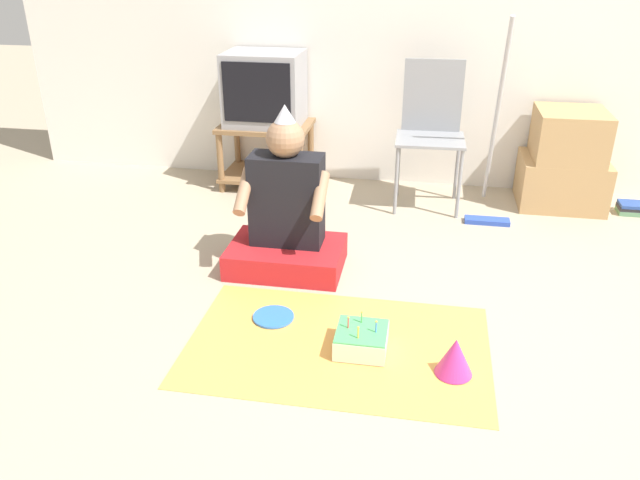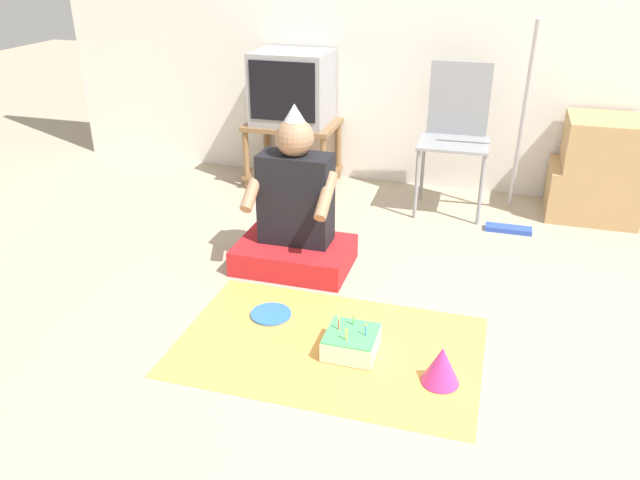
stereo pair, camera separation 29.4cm
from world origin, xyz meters
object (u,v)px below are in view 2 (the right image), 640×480
(folding_chair, at_px, (456,127))
(tv, at_px, (292,88))
(cardboard_box_stack, at_px, (596,171))
(birthday_cake, at_px, (351,342))
(paper_plate, at_px, (271,314))
(party_hat_blue, at_px, (441,365))
(person_seated, at_px, (295,217))
(dust_mop, at_px, (516,168))

(folding_chair, bearing_deg, tv, 173.17)
(cardboard_box_stack, height_order, birthday_cake, cardboard_box_stack)
(folding_chair, distance_m, cardboard_box_stack, 0.93)
(tv, relative_size, birthday_cake, 2.34)
(birthday_cake, distance_m, paper_plate, 0.48)
(party_hat_blue, bearing_deg, person_seated, 137.47)
(party_hat_blue, xyz_separation_m, paper_plate, (-0.83, 0.28, -0.08))
(dust_mop, bearing_deg, person_seated, -141.01)
(folding_chair, height_order, cardboard_box_stack, folding_chair)
(tv, relative_size, paper_plate, 2.66)
(tv, distance_m, party_hat_blue, 2.52)
(dust_mop, distance_m, person_seated, 1.45)
(dust_mop, xyz_separation_m, person_seated, (-1.13, -0.91, -0.09))
(person_seated, relative_size, birthday_cake, 4.01)
(folding_chair, relative_size, party_hat_blue, 5.72)
(person_seated, xyz_separation_m, paper_plate, (0.05, -0.54, -0.28))
(tv, xyz_separation_m, person_seated, (0.43, -1.24, -0.42))
(dust_mop, relative_size, party_hat_blue, 7.62)
(tv, distance_m, birthday_cake, 2.26)
(folding_chair, height_order, person_seated, folding_chair)
(cardboard_box_stack, height_order, party_hat_blue, cardboard_box_stack)
(cardboard_box_stack, bearing_deg, tv, 179.13)
(dust_mop, xyz_separation_m, paper_plate, (-1.07, -1.45, -0.36))
(person_seated, bearing_deg, party_hat_blue, -42.53)
(tv, xyz_separation_m, party_hat_blue, (1.32, -2.06, -0.62))
(cardboard_box_stack, xyz_separation_m, party_hat_blue, (-0.73, -2.02, -0.22))
(tv, relative_size, cardboard_box_stack, 0.81)
(tv, relative_size, dust_mop, 0.41)
(cardboard_box_stack, xyz_separation_m, dust_mop, (-0.50, -0.30, 0.07))
(dust_mop, bearing_deg, birthday_cake, -111.21)
(tv, height_order, folding_chair, tv)
(cardboard_box_stack, relative_size, party_hat_blue, 3.91)
(person_seated, bearing_deg, tv, 109.06)
(tv, height_order, paper_plate, tv)
(folding_chair, bearing_deg, dust_mop, -25.78)
(tv, xyz_separation_m, cardboard_box_stack, (2.05, -0.03, -0.40))
(person_seated, xyz_separation_m, party_hat_blue, (0.89, -0.81, -0.20))
(party_hat_blue, bearing_deg, tv, 122.63)
(dust_mop, distance_m, paper_plate, 1.84)
(tv, distance_m, dust_mop, 1.62)
(folding_chair, distance_m, party_hat_blue, 1.98)
(tv, height_order, person_seated, tv)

